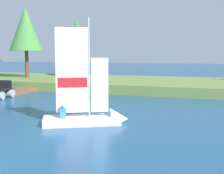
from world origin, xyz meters
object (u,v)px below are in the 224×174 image
object	(u,v)px
wooden_dock	(18,91)
sailboat	(94,116)
shoreline_tree_midleft	(77,36)
shoreline_tree_left	(26,29)

from	to	relation	value
wooden_dock	sailboat	size ratio (longest dim) A/B	0.81
shoreline_tree_midleft	sailboat	distance (m)	20.71
shoreline_tree_midleft	wooden_dock	xyz separation A→B (m)	(-1.16, -9.33, -5.13)
shoreline_tree_left	sailboat	bearing A→B (deg)	-46.68
shoreline_tree_left	sailboat	distance (m)	20.94
shoreline_tree_midleft	sailboat	world-z (taller)	shoreline_tree_midleft
shoreline_tree_left	sailboat	size ratio (longest dim) A/B	1.37
shoreline_tree_left	shoreline_tree_midleft	size ratio (longest dim) A/B	1.20
shoreline_tree_midleft	wooden_dock	world-z (taller)	shoreline_tree_midleft
wooden_dock	shoreline_tree_midleft	bearing A→B (deg)	82.88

